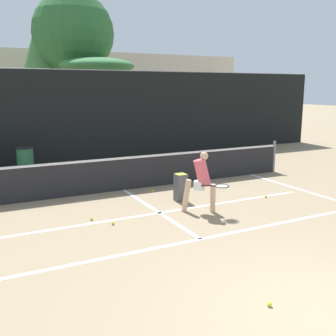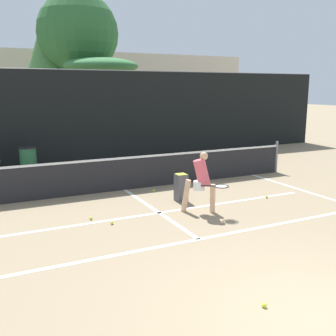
{
  "view_description": "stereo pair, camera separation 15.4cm",
  "coord_description": "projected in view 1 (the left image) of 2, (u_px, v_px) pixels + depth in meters",
  "views": [
    {
      "loc": [
        -3.77,
        -2.99,
        2.85
      ],
      "look_at": [
        0.43,
        5.29,
        0.95
      ],
      "focal_mm": 42.0,
      "sensor_mm": 36.0,
      "label": 1
    },
    {
      "loc": [
        -3.64,
        -3.06,
        2.85
      ],
      "look_at": [
        0.43,
        5.29,
        0.95
      ],
      "focal_mm": 42.0,
      "sensor_mm": 36.0,
      "label": 2
    }
  ],
  "objects": [
    {
      "name": "net",
      "position": [
        123.0,
        172.0,
        11.06
      ],
      "size": [
        11.09,
        0.09,
        1.07
      ],
      "color": "slate",
      "rests_on": "ground"
    },
    {
      "name": "building_far",
      "position": [
        23.0,
        89.0,
        28.79
      ],
      "size": [
        36.0,
        2.4,
        5.55
      ],
      "primitive_type": "cube",
      "color": "beige",
      "rests_on": "ground"
    },
    {
      "name": "court_sideline_right",
      "position": [
        296.0,
        188.0,
        11.35
      ],
      "size": [
        0.1,
        5.16,
        0.01
      ],
      "primitive_type": "cube",
      "color": "white",
      "rests_on": "ground"
    },
    {
      "name": "tree_east",
      "position": [
        73.0,
        33.0,
        23.1
      ],
      "size": [
        4.78,
        4.78,
        8.4
      ],
      "color": "brown",
      "rests_on": "ground"
    },
    {
      "name": "tennis_ball_scattered_4",
      "position": [
        270.0,
        304.0,
        5.21
      ],
      "size": [
        0.07,
        0.07,
        0.07
      ],
      "primitive_type": "sphere",
      "color": "#D1E033",
      "rests_on": "ground"
    },
    {
      "name": "fence_back",
      "position": [
        76.0,
        116.0,
        15.35
      ],
      "size": [
        24.0,
        0.06,
        3.55
      ],
      "color": "black",
      "rests_on": "ground"
    },
    {
      "name": "ball_hopper",
      "position": [
        181.0,
        187.0,
        10.03
      ],
      "size": [
        0.28,
        0.28,
        0.71
      ],
      "color": "#4C4C51",
      "rests_on": "ground"
    },
    {
      "name": "trash_bin",
      "position": [
        25.0,
        159.0,
        13.81
      ],
      "size": [
        0.6,
        0.6,
        0.8
      ],
      "color": "#28603D",
      "rests_on": "ground"
    },
    {
      "name": "tennis_ball_scattered_1",
      "position": [
        153.0,
        191.0,
        10.97
      ],
      "size": [
        0.07,
        0.07,
        0.07
      ],
      "primitive_type": "sphere",
      "color": "#D1E033",
      "rests_on": "ground"
    },
    {
      "name": "tennis_ball_scattered_0",
      "position": [
        92.0,
        219.0,
        8.61
      ],
      "size": [
        0.07,
        0.07,
        0.07
      ],
      "primitive_type": "sphere",
      "color": "#D1E033",
      "rests_on": "ground"
    },
    {
      "name": "tree_west",
      "position": [
        43.0,
        44.0,
        23.35
      ],
      "size": [
        2.88,
        2.88,
        7.67
      ],
      "color": "brown",
      "rests_on": "ground"
    },
    {
      "name": "parked_car",
      "position": [
        117.0,
        137.0,
        18.54
      ],
      "size": [
        1.68,
        4.37,
        1.35
      ],
      "color": "#B7B7BC",
      "rests_on": "ground"
    },
    {
      "name": "tree_mid",
      "position": [
        97.0,
        67.0,
        21.22
      ],
      "size": [
        4.03,
        4.03,
        4.46
      ],
      "color": "brown",
      "rests_on": "ground"
    },
    {
      "name": "court_baseline_near",
      "position": [
        200.0,
        239.0,
        7.53
      ],
      "size": [
        11.0,
        0.1,
        0.01
      ],
      "primitive_type": "cube",
      "color": "white",
      "rests_on": "ground"
    },
    {
      "name": "court_center_mark",
      "position": [
        155.0,
        210.0,
        9.35
      ],
      "size": [
        0.1,
        4.16,
        0.01
      ],
      "primitive_type": "cube",
      "color": "white",
      "rests_on": "ground"
    },
    {
      "name": "tennis_ball_scattered_3",
      "position": [
        266.0,
        196.0,
        10.39
      ],
      "size": [
        0.07,
        0.07,
        0.07
      ],
      "primitive_type": "sphere",
      "color": "#D1E033",
      "rests_on": "ground"
    },
    {
      "name": "ground_plane",
      "position": [
        330.0,
        322.0,
        4.86
      ],
      "size": [
        100.0,
        100.0,
        0.0
      ],
      "primitive_type": "plane",
      "color": "#937F60"
    },
    {
      "name": "court_service_line",
      "position": [
        160.0,
        213.0,
        9.12
      ],
      "size": [
        8.25,
        0.1,
        0.01
      ],
      "primitive_type": "cube",
      "color": "white",
      "rests_on": "ground"
    },
    {
      "name": "player_practicing",
      "position": [
        202.0,
        180.0,
        9.05
      ],
      "size": [
        0.93,
        0.98,
        1.43
      ],
      "rotation": [
        0.0,
        0.0,
        -0.57
      ],
      "color": "#DBAD84",
      "rests_on": "ground"
    },
    {
      "name": "tennis_ball_scattered_2",
      "position": [
        113.0,
        223.0,
        8.33
      ],
      "size": [
        0.07,
        0.07,
        0.07
      ],
      "primitive_type": "sphere",
      "color": "#D1E033",
      "rests_on": "ground"
    }
  ]
}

